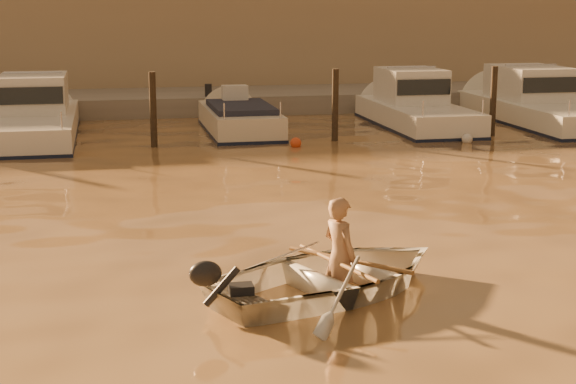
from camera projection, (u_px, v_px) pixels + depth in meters
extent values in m
plane|color=brown|center=(240.00, 332.00, 10.46)|extent=(160.00, 160.00, 0.00)
imported|color=silver|center=(334.00, 275.00, 11.80)|extent=(4.30, 3.79, 0.74)
imported|color=#A17350|center=(340.00, 256.00, 11.80)|extent=(0.59, 0.69, 1.61)
cylinder|color=brown|center=(348.00, 260.00, 11.91)|extent=(1.29, 1.73, 0.13)
cylinder|color=olive|center=(337.00, 262.00, 11.79)|extent=(0.57, 2.05, 0.13)
cylinder|color=#2D2319|center=(153.00, 113.00, 23.43)|extent=(0.18, 0.18, 2.20)
cylinder|color=#2D2319|center=(335.00, 109.00, 24.42)|extent=(0.18, 0.18, 2.20)
cylinder|color=#2D2319|center=(493.00, 105.00, 25.36)|extent=(0.18, 0.18, 2.20)
sphere|color=silver|center=(67.00, 151.00, 22.35)|extent=(0.30, 0.30, 0.30)
sphere|color=#DB4419|center=(296.00, 143.00, 23.61)|extent=(0.30, 0.30, 0.30)
sphere|color=silver|center=(467.00, 139.00, 24.30)|extent=(0.30, 0.30, 0.30)
cube|color=gray|center=(147.00, 107.00, 30.99)|extent=(52.00, 4.00, 1.00)
cube|color=#9E8466|center=(138.00, 36.00, 35.77)|extent=(46.00, 7.00, 4.80)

